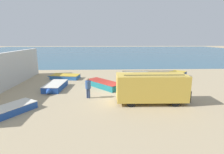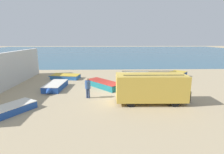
{
  "view_description": "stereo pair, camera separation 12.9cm",
  "coord_description": "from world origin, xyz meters",
  "px_view_note": "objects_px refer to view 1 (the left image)",
  "views": [
    {
      "loc": [
        -1.18,
        -15.86,
        4.95
      ],
      "look_at": [
        -0.51,
        1.92,
        1.0
      ],
      "focal_mm": 28.0,
      "sensor_mm": 36.0,
      "label": 1
    },
    {
      "loc": [
        -1.05,
        -15.86,
        4.95
      ],
      "look_at": [
        -0.51,
        1.92,
        1.0
      ],
      "focal_mm": 28.0,
      "sensor_mm": 36.0,
      "label": 2
    }
  ],
  "objects_px": {
    "fishing_rowboat_5": "(176,75)",
    "fishing_rowboat_3": "(103,84)",
    "fishing_rowboat_2": "(55,86)",
    "fisherman_1": "(88,86)",
    "fishing_rowboat_0": "(155,82)",
    "fishing_rowboat_4": "(65,77)",
    "fishing_rowboat_1": "(7,111)",
    "fishing_rowboat_6": "(135,75)",
    "parked_van": "(151,87)"
  },
  "relations": [
    {
      "from": "fishing_rowboat_0",
      "to": "fishing_rowboat_4",
      "type": "relative_size",
      "value": 0.78
    },
    {
      "from": "fishing_rowboat_2",
      "to": "fishing_rowboat_1",
      "type": "bearing_deg",
      "value": -11.11
    },
    {
      "from": "parked_van",
      "to": "fishing_rowboat_4",
      "type": "relative_size",
      "value": 1.28
    },
    {
      "from": "parked_van",
      "to": "fishing_rowboat_5",
      "type": "distance_m",
      "value": 10.62
    },
    {
      "from": "fishing_rowboat_0",
      "to": "fisherman_1",
      "type": "relative_size",
      "value": 1.91
    },
    {
      "from": "fishing_rowboat_1",
      "to": "fishing_rowboat_3",
      "type": "xyz_separation_m",
      "value": [
        6.24,
        6.55,
        0.05
      ]
    },
    {
      "from": "fishing_rowboat_6",
      "to": "fisherman_1",
      "type": "distance_m",
      "value": 9.75
    },
    {
      "from": "fishing_rowboat_0",
      "to": "fishing_rowboat_6",
      "type": "bearing_deg",
      "value": -24.51
    },
    {
      "from": "parked_van",
      "to": "fishing_rowboat_0",
      "type": "xyz_separation_m",
      "value": [
        1.83,
        5.29,
        -0.92
      ]
    },
    {
      "from": "fishing_rowboat_2",
      "to": "fishing_rowboat_3",
      "type": "height_order",
      "value": "fishing_rowboat_3"
    },
    {
      "from": "parked_van",
      "to": "fishing_rowboat_1",
      "type": "distance_m",
      "value": 10.32
    },
    {
      "from": "parked_van",
      "to": "fishing_rowboat_6",
      "type": "bearing_deg",
      "value": 89.31
    },
    {
      "from": "fishing_rowboat_1",
      "to": "fisherman_1",
      "type": "bearing_deg",
      "value": 154.32
    },
    {
      "from": "fishing_rowboat_4",
      "to": "fisherman_1",
      "type": "bearing_deg",
      "value": 125.94
    },
    {
      "from": "fishing_rowboat_0",
      "to": "fishing_rowboat_2",
      "type": "relative_size",
      "value": 0.79
    },
    {
      "from": "fishing_rowboat_6",
      "to": "fishing_rowboat_2",
      "type": "bearing_deg",
      "value": 19.3
    },
    {
      "from": "fishing_rowboat_2",
      "to": "fishing_rowboat_4",
      "type": "bearing_deg",
      "value": -174.99
    },
    {
      "from": "fishing_rowboat_4",
      "to": "fishing_rowboat_5",
      "type": "bearing_deg",
      "value": -169.08
    },
    {
      "from": "fishing_rowboat_2",
      "to": "fishing_rowboat_5",
      "type": "relative_size",
      "value": 1.14
    },
    {
      "from": "fishing_rowboat_0",
      "to": "fishing_rowboat_3",
      "type": "height_order",
      "value": "fishing_rowboat_0"
    },
    {
      "from": "fishing_rowboat_1",
      "to": "fishing_rowboat_3",
      "type": "bearing_deg",
      "value": 169.38
    },
    {
      "from": "parked_van",
      "to": "fishing_rowboat_4",
      "type": "height_order",
      "value": "parked_van"
    },
    {
      "from": "fishing_rowboat_4",
      "to": "fishing_rowboat_1",
      "type": "bearing_deg",
      "value": 91.94
    },
    {
      "from": "fishing_rowboat_6",
      "to": "fishing_rowboat_1",
      "type": "bearing_deg",
      "value": 35.23
    },
    {
      "from": "parked_van",
      "to": "fishing_rowboat_1",
      "type": "bearing_deg",
      "value": -168.5
    },
    {
      "from": "fishing_rowboat_2",
      "to": "fishing_rowboat_5",
      "type": "height_order",
      "value": "fishing_rowboat_5"
    },
    {
      "from": "fishing_rowboat_0",
      "to": "fisherman_1",
      "type": "height_order",
      "value": "fisherman_1"
    },
    {
      "from": "fishing_rowboat_0",
      "to": "fishing_rowboat_5",
      "type": "distance_m",
      "value": 5.29
    },
    {
      "from": "fishing_rowboat_4",
      "to": "fishing_rowboat_3",
      "type": "bearing_deg",
      "value": 150.3
    },
    {
      "from": "fishing_rowboat_2",
      "to": "fishing_rowboat_4",
      "type": "relative_size",
      "value": 0.98
    },
    {
      "from": "fishing_rowboat_2",
      "to": "fisherman_1",
      "type": "relative_size",
      "value": 2.41
    },
    {
      "from": "fishing_rowboat_3",
      "to": "fishing_rowboat_5",
      "type": "xyz_separation_m",
      "value": [
        9.51,
        4.28,
        0.02
      ]
    },
    {
      "from": "fishing_rowboat_4",
      "to": "fisherman_1",
      "type": "height_order",
      "value": "fisherman_1"
    },
    {
      "from": "fishing_rowboat_0",
      "to": "fishing_rowboat_3",
      "type": "xyz_separation_m",
      "value": [
        -5.7,
        -0.61,
        -0.02
      ]
    },
    {
      "from": "fishing_rowboat_1",
      "to": "fisherman_1",
      "type": "xyz_separation_m",
      "value": [
        5.08,
        3.1,
        0.78
      ]
    },
    {
      "from": "parked_van",
      "to": "fishing_rowboat_4",
      "type": "distance_m",
      "value": 12.28
    },
    {
      "from": "fishing_rowboat_3",
      "to": "fishing_rowboat_6",
      "type": "height_order",
      "value": "fishing_rowboat_3"
    },
    {
      "from": "fishing_rowboat_0",
      "to": "fishing_rowboat_5",
      "type": "height_order",
      "value": "fishing_rowboat_5"
    },
    {
      "from": "fishing_rowboat_2",
      "to": "fisherman_1",
      "type": "xyz_separation_m",
      "value": [
        3.55,
        -2.76,
        0.74
      ]
    },
    {
      "from": "parked_van",
      "to": "fisherman_1",
      "type": "xyz_separation_m",
      "value": [
        -5.03,
        1.22,
        -0.21
      ]
    },
    {
      "from": "fishing_rowboat_0",
      "to": "fishing_rowboat_2",
      "type": "xyz_separation_m",
      "value": [
        -10.4,
        -1.31,
        -0.03
      ]
    },
    {
      "from": "fishing_rowboat_5",
      "to": "fishing_rowboat_6",
      "type": "height_order",
      "value": "fishing_rowboat_5"
    },
    {
      "from": "fishing_rowboat_5",
      "to": "fishing_rowboat_3",
      "type": "bearing_deg",
      "value": 156.27
    },
    {
      "from": "fishing_rowboat_1",
      "to": "fishing_rowboat_6",
      "type": "relative_size",
      "value": 0.94
    },
    {
      "from": "fishing_rowboat_1",
      "to": "fishing_rowboat_4",
      "type": "xyz_separation_m",
      "value": [
        1.41,
        10.5,
        -0.0
      ]
    },
    {
      "from": "fishing_rowboat_6",
      "to": "fishing_rowboat_4",
      "type": "bearing_deg",
      "value": -7.31
    },
    {
      "from": "fishing_rowboat_1",
      "to": "fishing_rowboat_5",
      "type": "distance_m",
      "value": 19.11
    },
    {
      "from": "fishing_rowboat_3",
      "to": "fishing_rowboat_4",
      "type": "height_order",
      "value": "fishing_rowboat_3"
    },
    {
      "from": "fishing_rowboat_1",
      "to": "fishing_rowboat_5",
      "type": "relative_size",
      "value": 1.09
    },
    {
      "from": "fishing_rowboat_1",
      "to": "fisherman_1",
      "type": "height_order",
      "value": "fisherman_1"
    }
  ]
}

